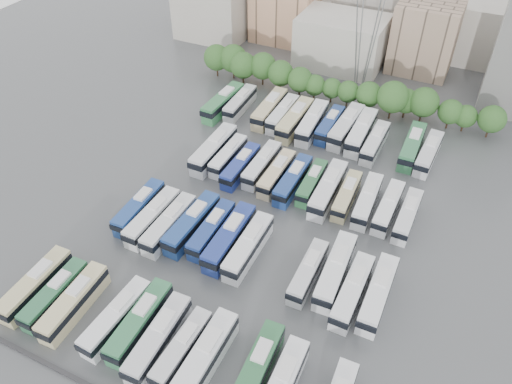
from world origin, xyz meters
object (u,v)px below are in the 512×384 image
at_px(bus_r0_s0, 36,285).
at_px(bus_r2_s3, 228,156).
at_px(bus_r2_s10, 347,195).
at_px(bus_r3_s1, 240,103).
at_px(bus_r2_s13, 407,215).
at_px(bus_r3_s3, 270,108).
at_px(bus_r2_s5, 262,165).
at_px(bus_r3_s12, 412,146).
at_px(bus_r1_s13, 378,293).
at_px(bus_r2_s4, 241,166).
at_px(bus_r1_s1, 139,207).
at_px(bus_r3_s7, 330,125).
at_px(bus_r3_s0, 223,102).
at_px(bus_r3_s5, 295,119).
at_px(electricity_pylon, 370,8).
at_px(bus_r1_s2, 153,217).
at_px(bus_r0_s1, 55,294).
at_px(bus_r0_s7, 182,348).
at_px(bus_r0_s5, 140,322).
at_px(bus_r2_s6, 277,173).
at_px(bus_r1_s11, 335,271).
at_px(bus_r3_s9, 361,132).
at_px(bus_r0_s2, 74,302).
at_px(bus_r1_s3, 169,224).
at_px(bus_r1_s5, 212,230).
at_px(bus_r0_s8, 204,359).
at_px(bus_r3_s6, 312,122).
at_px(bus_r3_s13, 429,153).
at_px(bus_r1_s7, 248,247).
at_px(bus_r2_s2, 214,149).
at_px(bus_r2_s11, 367,200).
at_px(bus_r3_s10, 375,142).
at_px(bus_r3_s4, 283,114).
at_px(bus_r2_s8, 312,182).
at_px(bus_r1_s4, 192,223).
at_px(bus_r0_s6, 159,338).
at_px(bus_r2_s7, 293,180).
at_px(bus_r2_s12, 388,207).
at_px(bus_r0_s4, 117,317).
at_px(bus_r0_s10, 257,369).
at_px(bus_r2_s9, 328,189).

distance_m(bus_r0_s0, bus_r2_s3, 39.33).
relative_size(bus_r2_s10, bus_r3_s1, 0.94).
relative_size(bus_r2_s13, bus_r3_s3, 0.86).
distance_m(bus_r2_s5, bus_r3_s12, 28.80).
relative_size(bus_r1_s13, bus_r2_s4, 1.09).
xyz_separation_m(bus_r1_s1, bus_r3_s7, (19.80, 36.56, -0.06)).
height_order(bus_r2_s4, bus_r3_s0, bus_r3_s0).
height_order(bus_r2_s13, bus_r3_s5, bus_r3_s5).
xyz_separation_m(electricity_pylon, bus_r3_s0, (-23.44, -21.18, -16.60)).
height_order(bus_r1_s2, bus_r3_s3, bus_r3_s3).
xyz_separation_m(bus_r0_s1, bus_r0_s7, (19.95, 0.50, -0.06)).
distance_m(bus_r0_s5, bus_r2_s5, 36.93).
bearing_deg(bus_r2_s3, bus_r2_s6, -5.32).
xyz_separation_m(bus_r1_s11, bus_r2_s5, (-19.93, 17.93, -0.18)).
xyz_separation_m(bus_r2_s13, bus_r3_s9, (-13.43, 19.37, 0.35)).
relative_size(bus_r0_s2, bus_r1_s3, 0.99).
xyz_separation_m(electricity_pylon, bus_r3_s7, (-0.31, -19.21, -16.88)).
height_order(bus_r1_s2, bus_r1_s13, bus_r1_s13).
distance_m(bus_r1_s5, bus_r3_s0, 37.68).
distance_m(bus_r0_s8, bus_r2_s4, 38.49).
bearing_deg(bus_r0_s0, bus_r3_s6, 68.74).
height_order(bus_r0_s1, bus_r3_s13, bus_r3_s13).
height_order(bus_r2_s6, bus_r3_s0, bus_r3_s0).
xyz_separation_m(bus_r1_s7, bus_r2_s13, (19.86, 17.24, -0.21)).
height_order(bus_r1_s7, bus_r2_s2, bus_r2_s2).
bearing_deg(bus_r3_s5, bus_r0_s8, -78.63).
relative_size(bus_r3_s3, bus_r3_s13, 1.08).
distance_m(bus_r2_s3, bus_r2_s11, 26.59).
distance_m(bus_r0_s2, bus_r1_s7, 25.31).
height_order(bus_r0_s5, bus_r3_s10, bus_r0_s5).
relative_size(bus_r1_s13, bus_r2_s3, 1.13).
relative_size(bus_r3_s3, bus_r3_s4, 1.09).
relative_size(bus_r1_s5, bus_r2_s8, 1.08).
bearing_deg(bus_r3_s4, electricity_pylon, 61.96).
height_order(bus_r2_s13, bus_r3_s10, bus_r3_s10).
bearing_deg(bus_r2_s5, bus_r1_s11, -41.87).
bearing_deg(bus_r1_s3, bus_r3_s12, 51.86).
xyz_separation_m(bus_r1_s4, bus_r2_s6, (6.79, 17.36, -0.19)).
bearing_deg(bus_r0_s1, bus_r0_s6, -0.05).
relative_size(bus_r0_s6, bus_r0_s8, 0.96).
bearing_deg(bus_r3_s6, bus_r2_s7, -82.18).
xyz_separation_m(electricity_pylon, bus_r2_s12, (16.33, -38.15, -16.87)).
height_order(bus_r0_s4, bus_r3_s9, bus_r3_s9).
bearing_deg(bus_r3_s0, bus_r1_s13, -36.66).
height_order(bus_r1_s5, bus_r3_s3, bus_r3_s3).
relative_size(bus_r1_s11, bus_r3_s0, 0.98).
relative_size(bus_r0_s8, bus_r2_s4, 1.14).
bearing_deg(bus_r1_s2, bus_r0_s10, -31.44).
bearing_deg(bus_r3_s12, electricity_pylon, 128.51).
bearing_deg(bus_r3_s6, bus_r2_s9, -64.40).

